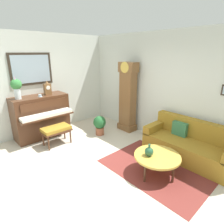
{
  "coord_description": "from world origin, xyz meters",
  "views": [
    {
      "loc": [
        2.65,
        -1.84,
        2.29
      ],
      "look_at": [
        -0.38,
        0.95,
        0.95
      ],
      "focal_mm": 29.68,
      "sensor_mm": 36.0,
      "label": 1
    }
  ],
  "objects_px": {
    "flower_vase": "(16,87)",
    "piano_bench": "(56,130)",
    "piano": "(42,116)",
    "mantel_clock": "(47,88)",
    "green_jug": "(149,151)",
    "teacup": "(40,96)",
    "coffee_table": "(157,157)",
    "potted_plant": "(100,124)",
    "grandfather_clock": "(128,99)",
    "couch": "(189,145)"
  },
  "relations": [
    {
      "from": "flower_vase",
      "to": "piano_bench",
      "type": "bearing_deg",
      "value": 37.44
    },
    {
      "from": "piano",
      "to": "mantel_clock",
      "type": "height_order",
      "value": "mantel_clock"
    },
    {
      "from": "piano",
      "to": "green_jug",
      "type": "bearing_deg",
      "value": 14.07
    },
    {
      "from": "mantel_clock",
      "to": "teacup",
      "type": "bearing_deg",
      "value": -68.98
    },
    {
      "from": "coffee_table",
      "to": "flower_vase",
      "type": "xyz_separation_m",
      "value": [
        -3.18,
        -1.42,
        1.1
      ]
    },
    {
      "from": "teacup",
      "to": "potted_plant",
      "type": "distance_m",
      "value": 1.77
    },
    {
      "from": "flower_vase",
      "to": "piano",
      "type": "bearing_deg",
      "value": 90.12
    },
    {
      "from": "piano",
      "to": "flower_vase",
      "type": "height_order",
      "value": "flower_vase"
    },
    {
      "from": "mantel_clock",
      "to": "flower_vase",
      "type": "relative_size",
      "value": 0.66
    },
    {
      "from": "piano",
      "to": "grandfather_clock",
      "type": "distance_m",
      "value": 2.48
    },
    {
      "from": "piano_bench",
      "to": "teacup",
      "type": "relative_size",
      "value": 6.03
    },
    {
      "from": "grandfather_clock",
      "to": "piano_bench",
      "type": "bearing_deg",
      "value": -105.3
    },
    {
      "from": "couch",
      "to": "teacup",
      "type": "xyz_separation_m",
      "value": [
        -3.22,
        -1.95,
        0.88
      ]
    },
    {
      "from": "coffee_table",
      "to": "flower_vase",
      "type": "height_order",
      "value": "flower_vase"
    },
    {
      "from": "grandfather_clock",
      "to": "flower_vase",
      "type": "height_order",
      "value": "grandfather_clock"
    },
    {
      "from": "teacup",
      "to": "potted_plant",
      "type": "xyz_separation_m",
      "value": [
        0.92,
        1.24,
        -0.87
      ]
    },
    {
      "from": "piano_bench",
      "to": "potted_plant",
      "type": "bearing_deg",
      "value": 76.53
    },
    {
      "from": "green_jug",
      "to": "teacup",
      "type": "bearing_deg",
      "value": -165.21
    },
    {
      "from": "piano",
      "to": "piano_bench",
      "type": "xyz_separation_m",
      "value": [
        0.74,
        0.05,
        -0.18
      ]
    },
    {
      "from": "piano_bench",
      "to": "mantel_clock",
      "type": "distance_m",
      "value": 1.21
    },
    {
      "from": "piano_bench",
      "to": "green_jug",
      "type": "bearing_deg",
      "value": 17.25
    },
    {
      "from": "piano",
      "to": "green_jug",
      "type": "height_order",
      "value": "piano"
    },
    {
      "from": "grandfather_clock",
      "to": "potted_plant",
      "type": "xyz_separation_m",
      "value": [
        -0.27,
        -0.85,
        -0.64
      ]
    },
    {
      "from": "grandfather_clock",
      "to": "mantel_clock",
      "type": "bearing_deg",
      "value": -125.24
    },
    {
      "from": "piano",
      "to": "couch",
      "type": "distance_m",
      "value": 3.85
    },
    {
      "from": "piano_bench",
      "to": "potted_plant",
      "type": "relative_size",
      "value": 1.25
    },
    {
      "from": "teacup",
      "to": "mantel_clock",
      "type": "bearing_deg",
      "value": 111.02
    },
    {
      "from": "grandfather_clock",
      "to": "potted_plant",
      "type": "height_order",
      "value": "grandfather_clock"
    },
    {
      "from": "couch",
      "to": "green_jug",
      "type": "relative_size",
      "value": 7.92
    },
    {
      "from": "mantel_clock",
      "to": "potted_plant",
      "type": "xyz_separation_m",
      "value": [
        1.02,
        0.98,
        -1.01
      ]
    },
    {
      "from": "coffee_table",
      "to": "grandfather_clock",
      "type": "bearing_deg",
      "value": 147.85
    },
    {
      "from": "piano_bench",
      "to": "green_jug",
      "type": "xyz_separation_m",
      "value": [
        2.34,
        0.73,
        0.09
      ]
    },
    {
      "from": "mantel_clock",
      "to": "potted_plant",
      "type": "bearing_deg",
      "value": 43.83
    },
    {
      "from": "piano",
      "to": "grandfather_clock",
      "type": "bearing_deg",
      "value": 58.09
    },
    {
      "from": "mantel_clock",
      "to": "coffee_table",
      "type": "bearing_deg",
      "value": 11.54
    },
    {
      "from": "grandfather_clock",
      "to": "flower_vase",
      "type": "relative_size",
      "value": 3.5
    },
    {
      "from": "flower_vase",
      "to": "green_jug",
      "type": "bearing_deg",
      "value": 22.78
    },
    {
      "from": "couch",
      "to": "flower_vase",
      "type": "distance_m",
      "value": 4.29
    },
    {
      "from": "piano",
      "to": "potted_plant",
      "type": "bearing_deg",
      "value": 50.23
    },
    {
      "from": "couch",
      "to": "potted_plant",
      "type": "bearing_deg",
      "value": -163.02
    },
    {
      "from": "coffee_table",
      "to": "potted_plant",
      "type": "distance_m",
      "value": 2.18
    },
    {
      "from": "teacup",
      "to": "green_jug",
      "type": "bearing_deg",
      "value": 14.79
    },
    {
      "from": "couch",
      "to": "flower_vase",
      "type": "height_order",
      "value": "flower_vase"
    },
    {
      "from": "mantel_clock",
      "to": "green_jug",
      "type": "xyz_separation_m",
      "value": [
        3.08,
        0.52,
        -0.84
      ]
    },
    {
      "from": "piano_bench",
      "to": "coffee_table",
      "type": "xyz_separation_m",
      "value": [
        2.44,
        0.85,
        -0.03
      ]
    },
    {
      "from": "piano_bench",
      "to": "potted_plant",
      "type": "height_order",
      "value": "potted_plant"
    },
    {
      "from": "coffee_table",
      "to": "teacup",
      "type": "xyz_separation_m",
      "value": [
        -3.08,
        -0.91,
        0.81
      ]
    },
    {
      "from": "coffee_table",
      "to": "teacup",
      "type": "bearing_deg",
      "value": -163.5
    },
    {
      "from": "couch",
      "to": "green_jug",
      "type": "bearing_deg",
      "value": -101.83
    },
    {
      "from": "coffee_table",
      "to": "potted_plant",
      "type": "relative_size",
      "value": 1.57
    }
  ]
}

